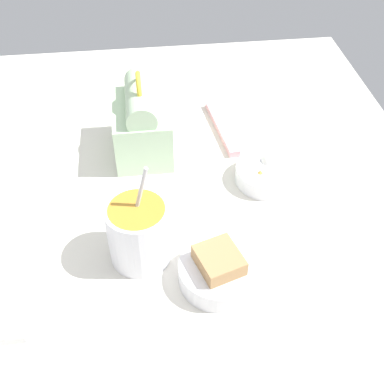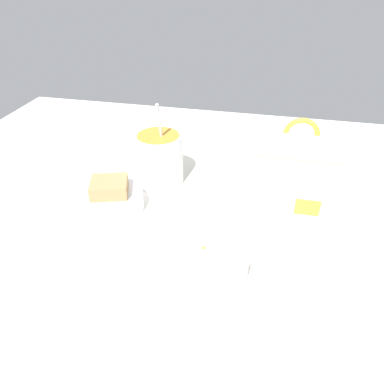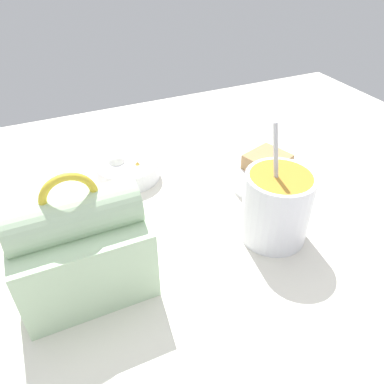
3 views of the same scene
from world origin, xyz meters
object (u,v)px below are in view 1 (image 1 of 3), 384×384
Objects in this scene: keyboard at (4,249)px; lunch_bag at (142,123)px; bento_bowl_sandwich at (218,270)px; chopstick_case at (222,128)px; bento_bowl_snacks at (266,173)px; soup_cup at (139,232)px.

keyboard is 38.20cm from lunch_bag.
bento_bowl_sandwich is 0.65× the size of chopstick_case.
lunch_bag is 0.93× the size of chopstick_case.
lunch_bag reaches higher than bento_bowl_snacks.
lunch_bag is at bearing -45.00° from keyboard.
bento_bowl_sandwich is (-10.53, -37.46, 1.53)cm from keyboard.
chopstick_case is at bearing -30.26° from soup_cup.
lunch_bag is 20.29cm from chopstick_case.
lunch_bag is at bearing 105.21° from chopstick_case.
soup_cup is at bearing 176.14° from lunch_bag.
bento_bowl_snacks is at bearing -57.79° from soup_cup.
keyboard is at bearing 135.00° from lunch_bag.
bento_bowl_snacks reaches higher than keyboard.
lunch_bag is at bearing 16.26° from bento_bowl_sandwich.
soup_cup is 0.95× the size of chopstick_case.
soup_cup is 1.56× the size of bento_bowl_snacks.
soup_cup is 15.09cm from bento_bowl_sandwich.
bento_bowl_snacks is 0.61× the size of chopstick_case.
soup_cup is (-3.55, -24.59, 5.20)cm from keyboard.
soup_cup is at bearing 122.21° from bento_bowl_snacks.
lunch_bag is 28.63cm from bento_bowl_snacks.
bento_bowl_sandwich is at bearing -118.47° from soup_cup.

